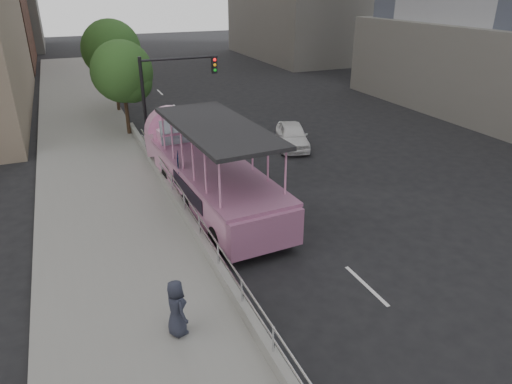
{
  "coord_description": "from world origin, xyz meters",
  "views": [
    {
      "loc": [
        -6.69,
        -11.38,
        8.52
      ],
      "look_at": [
        -1.01,
        2.01,
        1.86
      ],
      "focal_mm": 32.0,
      "sensor_mm": 36.0,
      "label": 1
    }
  ],
  "objects": [
    {
      "name": "street_tree_near",
      "position": [
        -3.3,
        15.93,
        3.82
      ],
      "size": [
        3.52,
        3.52,
        5.72
      ],
      "color": "#342117",
      "rests_on": "ground"
    },
    {
      "name": "street_tree_far",
      "position": [
        -3.1,
        21.93,
        4.31
      ],
      "size": [
        3.97,
        3.97,
        6.45
      ],
      "color": "#342117",
      "rests_on": "ground"
    },
    {
      "name": "parking_sign",
      "position": [
        -2.93,
        5.45,
        1.57
      ],
      "size": [
        0.16,
        0.54,
        2.46
      ],
      "color": "black",
      "rests_on": "ground"
    },
    {
      "name": "pedestrian_far",
      "position": [
        -4.94,
        -2.11,
        1.09
      ],
      "size": [
        0.66,
        0.86,
        1.57
      ],
      "primitive_type": "imported",
      "rotation": [
        0.0,
        0.0,
        1.8
      ],
      "color": "#292D3D",
      "rests_on": "sidewalk"
    },
    {
      "name": "duck_boat",
      "position": [
        -1.66,
        6.01,
        1.37
      ],
      "size": [
        3.35,
        11.25,
        3.69
      ],
      "color": "black",
      "rests_on": "ground"
    },
    {
      "name": "car",
      "position": [
        4.9,
        10.7,
        0.68
      ],
      "size": [
        2.79,
        4.29,
        1.36
      ],
      "primitive_type": "imported",
      "rotation": [
        0.0,
        0.0,
        -0.32
      ],
      "color": "white",
      "rests_on": "ground"
    },
    {
      "name": "sidewalk",
      "position": [
        -5.75,
        10.0,
        0.15
      ],
      "size": [
        5.5,
        80.0,
        0.3
      ],
      "primitive_type": "cube",
      "color": "gray",
      "rests_on": "ground"
    },
    {
      "name": "guardrail",
      "position": [
        -3.12,
        2.0,
        1.14
      ],
      "size": [
        0.07,
        22.0,
        0.71
      ],
      "color": "silver",
      "rests_on": "kerb_wall"
    },
    {
      "name": "traffic_signal",
      "position": [
        -1.7,
        12.5,
        3.5
      ],
      "size": [
        4.2,
        0.32,
        5.2
      ],
      "color": "black",
      "rests_on": "ground"
    },
    {
      "name": "ground",
      "position": [
        0.0,
        0.0,
        0.0
      ],
      "size": [
        160.0,
        160.0,
        0.0
      ],
      "primitive_type": "plane",
      "color": "black"
    },
    {
      "name": "kerb_wall",
      "position": [
        -3.12,
        2.0,
        0.48
      ],
      "size": [
        0.24,
        30.0,
        0.36
      ],
      "primitive_type": "cube",
      "color": "gray",
      "rests_on": "sidewalk"
    }
  ]
}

